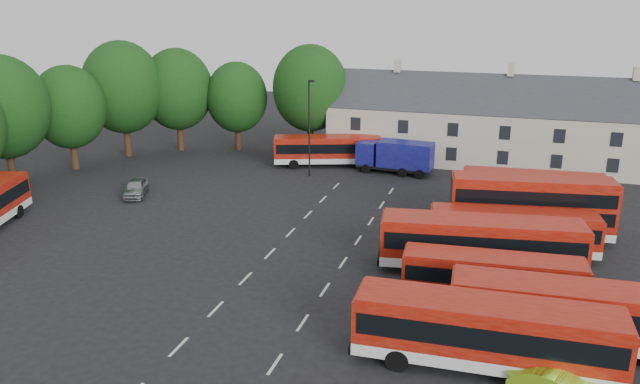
% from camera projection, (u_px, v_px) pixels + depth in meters
% --- Properties ---
extents(ground, '(140.00, 140.00, 0.00)m').
position_uv_depth(ground, '(258.00, 265.00, 39.32)').
color(ground, black).
rests_on(ground, ground).
extents(lane_markings, '(5.15, 33.80, 0.01)m').
position_uv_depth(lane_markings, '(306.00, 258.00, 40.43)').
color(lane_markings, beige).
rests_on(lane_markings, ground).
extents(treeline, '(29.92, 32.59, 12.01)m').
position_uv_depth(treeline, '(136.00, 98.00, 60.80)').
color(treeline, black).
rests_on(treeline, ground).
extents(terrace_houses, '(35.70, 7.13, 10.06)m').
position_uv_depth(terrace_houses, '(506.00, 127.00, 61.51)').
color(terrace_houses, beige).
rests_on(terrace_houses, ground).
extents(bus_row_a, '(11.86, 3.10, 3.33)m').
position_uv_depth(bus_row_a, '(486.00, 330.00, 27.87)').
color(bus_row_a, silver).
rests_on(bus_row_a, ground).
extents(bus_row_b, '(11.41, 3.16, 3.19)m').
position_uv_depth(bus_row_b, '(571.00, 310.00, 29.75)').
color(bus_row_b, silver).
rests_on(bus_row_b, ground).
extents(bus_row_c, '(9.89, 2.96, 2.76)m').
position_uv_depth(bus_row_c, '(493.00, 275.00, 34.14)').
color(bus_row_c, silver).
rests_on(bus_row_c, ground).
extents(bus_row_d, '(12.39, 4.46, 3.43)m').
position_uv_depth(bus_row_d, '(481.00, 241.00, 37.80)').
color(bus_row_d, silver).
rests_on(bus_row_d, ground).
extents(bus_row_e, '(10.86, 3.88, 3.00)m').
position_uv_depth(bus_row_e, '(513.00, 229.00, 40.40)').
color(bus_row_e, silver).
rests_on(bus_row_e, ground).
extents(bus_dd_south, '(11.12, 4.04, 4.46)m').
position_uv_depth(bus_dd_south, '(531.00, 204.00, 42.88)').
color(bus_dd_south, silver).
rests_on(bus_dd_south, ground).
extents(bus_dd_north, '(10.13, 3.04, 4.10)m').
position_uv_depth(bus_dd_north, '(532.00, 196.00, 45.30)').
color(bus_dd_north, silver).
rests_on(bus_dd_north, ground).
extents(bus_north, '(10.82, 5.76, 3.00)m').
position_uv_depth(bus_north, '(328.00, 148.00, 61.75)').
color(bus_north, silver).
rests_on(bus_north, ground).
extents(box_truck, '(7.34, 2.85, 3.14)m').
position_uv_depth(box_truck, '(396.00, 155.00, 59.14)').
color(box_truck, black).
rests_on(box_truck, ground).
extents(silver_car, '(3.19, 4.55, 1.44)m').
position_uv_depth(silver_car, '(136.00, 188.00, 52.81)').
color(silver_car, '#95989C').
rests_on(silver_car, ground).
extents(lamppost, '(0.63, 0.37, 9.02)m').
position_uv_depth(lamppost, '(309.00, 126.00, 57.35)').
color(lamppost, black).
rests_on(lamppost, ground).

